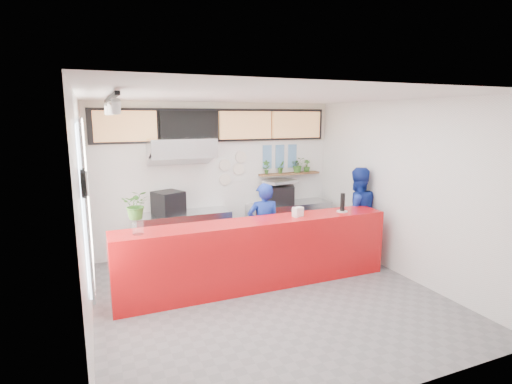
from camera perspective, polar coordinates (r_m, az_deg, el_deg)
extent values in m
plane|color=slate|center=(6.37, 1.65, -14.56)|extent=(5.00, 5.00, 0.00)
plane|color=silver|center=(5.77, 1.81, 13.50)|extent=(5.00, 5.00, 0.00)
plane|color=white|center=(8.19, -5.51, 2.11)|extent=(5.00, 0.00, 5.00)
plane|color=white|center=(5.39, -23.34, -3.26)|extent=(0.00, 5.00, 5.00)
plane|color=white|center=(7.27, 19.99, 0.41)|extent=(0.00, 5.00, 5.00)
cube|color=red|center=(6.50, 0.21, -8.78)|extent=(4.50, 0.60, 1.10)
cube|color=beige|center=(8.09, -5.63, 9.82)|extent=(5.00, 0.02, 0.80)
cube|color=#B2B5BA|center=(7.94, -10.27, -6.06)|extent=(1.80, 0.60, 0.90)
cube|color=black|center=(7.73, -12.41, -1.51)|extent=(0.64, 0.64, 0.43)
cube|color=#B2B5BA|center=(7.58, -10.62, 6.23)|extent=(1.20, 0.70, 0.35)
cube|color=#B2B5BA|center=(7.60, -10.57, 4.73)|extent=(1.20, 0.69, 0.31)
cube|color=#B2B5BA|center=(8.70, 4.73, -4.44)|extent=(1.80, 0.60, 0.90)
cube|color=black|center=(8.45, 3.40, -0.40)|extent=(0.72, 0.63, 0.39)
cube|color=#AEB1B6|center=(8.40, 3.42, 1.53)|extent=(0.76, 0.62, 0.06)
cube|color=brown|center=(8.70, 4.81, 2.63)|extent=(1.40, 0.18, 0.04)
cube|color=tan|center=(7.65, -18.15, 8.93)|extent=(1.10, 0.10, 0.55)
cube|color=black|center=(7.83, -9.56, 9.33)|extent=(1.10, 0.10, 0.55)
cube|color=tan|center=(8.18, -1.52, 9.53)|extent=(1.10, 0.10, 0.55)
cube|color=tan|center=(8.66, 5.76, 9.55)|extent=(1.10, 0.10, 0.55)
cube|color=black|center=(8.07, -5.56, 9.47)|extent=(4.80, 0.04, 0.65)
cube|color=silver|center=(5.64, -23.17, -0.57)|extent=(0.04, 2.20, 1.90)
cube|color=#B2B5BA|center=(5.64, -22.96, -0.56)|extent=(0.03, 2.30, 2.00)
cylinder|color=black|center=(4.40, -23.41, 1.07)|extent=(0.05, 0.30, 0.30)
cylinder|color=white|center=(4.40, -23.02, 1.10)|extent=(0.02, 0.26, 0.26)
cube|color=black|center=(5.26, -20.07, 12.49)|extent=(0.05, 2.40, 0.04)
cylinder|color=silver|center=(8.18, -4.47, 3.88)|extent=(0.24, 0.03, 0.24)
cylinder|color=silver|center=(8.29, -2.49, 3.30)|extent=(0.24, 0.03, 0.24)
cylinder|color=silver|center=(8.22, -4.44, 1.80)|extent=(0.24, 0.03, 0.24)
cylinder|color=silver|center=(8.28, -2.17, 5.03)|extent=(0.24, 0.03, 0.24)
cube|color=#598CBF|center=(8.50, 1.61, 5.86)|extent=(0.20, 0.02, 0.25)
cube|color=#598CBF|center=(8.63, 3.43, 5.92)|extent=(0.20, 0.02, 0.25)
cube|color=#598CBF|center=(8.77, 5.21, 5.97)|extent=(0.20, 0.02, 0.25)
cube|color=#598CBF|center=(8.53, 1.60, 4.19)|extent=(0.20, 0.02, 0.25)
cube|color=#598CBF|center=(8.65, 3.42, 4.27)|extent=(0.20, 0.02, 0.25)
cube|color=#598CBF|center=(8.79, 5.18, 4.34)|extent=(0.20, 0.02, 0.25)
imported|color=navy|center=(7.07, 1.10, -5.07)|extent=(0.64, 0.48, 1.59)
imported|color=navy|center=(7.88, 14.15, -3.01)|extent=(0.97, 0.81, 1.79)
imported|color=#326322|center=(8.44, 1.48, 3.57)|extent=(0.18, 0.15, 0.30)
imported|color=#326322|center=(8.59, 3.59, 3.58)|extent=(0.16, 0.14, 0.27)
imported|color=#326322|center=(8.77, 5.99, 3.89)|extent=(0.35, 0.33, 0.33)
imported|color=#326322|center=(8.89, 7.28, 3.73)|extent=(0.18, 0.16, 0.26)
cylinder|color=silver|center=(5.83, -16.54, -4.89)|extent=(0.18, 0.18, 0.19)
imported|color=#326322|center=(5.75, -16.71, -1.73)|extent=(0.43, 0.40, 0.41)
cube|color=white|center=(6.61, 6.00, -2.84)|extent=(0.20, 0.16, 0.15)
cylinder|color=white|center=(7.07, 12.21, -2.71)|extent=(0.19, 0.19, 0.01)
cylinder|color=black|center=(7.03, 12.26, -1.42)|extent=(0.09, 0.09, 0.31)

